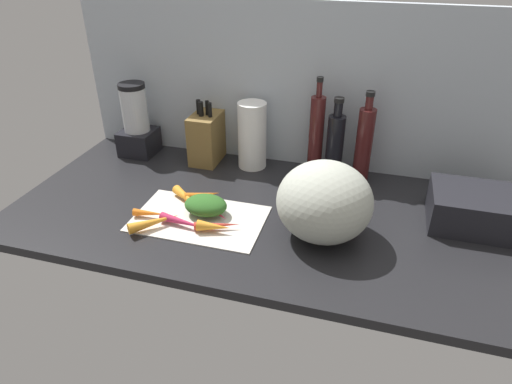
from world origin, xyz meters
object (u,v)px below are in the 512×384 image
cutting_board (199,218)px  blender_appliance (137,124)px  carrot_7 (214,211)px  bottle_1 (335,146)px  knife_block (206,138)px  carrot_5 (217,225)px  dish_rack (475,209)px  winter_squash (324,202)px  carrot_3 (202,195)px  bottle_0 (316,135)px  bottle_2 (364,144)px  carrot_4 (189,200)px  paper_towel_roll (252,135)px  carrot_0 (183,222)px  carrot_6 (154,222)px  carrot_1 (150,213)px  carrot_2 (214,227)px

cutting_board → blender_appliance: bearing=137.1°
carrot_7 → bottle_1: bearing=48.0°
carrot_7 → knife_block: (-16.95, 37.50, 7.83)cm
carrot_5 → dish_rack: dish_rack is taller
cutting_board → bottle_1: bearing=46.8°
winter_squash → carrot_3: bearing=168.3°
knife_block → blender_appliance: (-29.34, -1.11, 2.77)cm
winter_squash → dish_rack: (44.26, 18.93, -6.29)cm
carrot_7 → bottle_0: bearing=56.3°
bottle_2 → carrot_4: bearing=-147.8°
carrot_7 → bottle_1: bottle_1 is taller
carrot_3 → blender_appliance: 49.37cm
blender_appliance → paper_towel_roll: (47.81, 1.60, 0.14)cm
dish_rack → carrot_0: bearing=-162.5°
carrot_6 → paper_towel_roll: size_ratio=0.62×
knife_block → winter_squash: bearing=-36.4°
carrot_5 → bottle_0: bearing=64.4°
cutting_board → dish_rack: bearing=14.2°
carrot_4 → bottle_1: bearing=37.1°
cutting_board → dish_rack: size_ratio=1.53×
carrot_5 → carrot_7: same height
carrot_1 → carrot_2: (22.36, -2.05, 0.53)cm
blender_appliance → bottle_2: 89.14cm
cutting_board → winter_squash: winter_squash is taller
carrot_3 → winter_squash: 44.04cm
carrot_2 → carrot_7: bearing=110.3°
carrot_0 → knife_block: bearing=102.5°
carrot_1 → knife_block: knife_block is taller
bottle_1 → cutting_board: bearing=-133.2°
carrot_5 → carrot_4: bearing=142.2°
carrot_1 → dish_rack: dish_rack is taller
carrot_1 → carrot_3: bearing=51.4°
carrot_1 → bottle_1: bottle_1 is taller
carrot_3 → bottle_0: size_ratio=0.32×
carrot_5 → carrot_7: size_ratio=1.10×
bottle_2 → dish_rack: size_ratio=1.25×
paper_towel_roll → carrot_2: bearing=-87.8°
cutting_board → carrot_0: carrot_0 is taller
carrot_3 → carrot_4: (-3.06, -4.14, 0.07)cm
carrot_2 → carrot_5: (0.51, 1.75, -0.53)cm
carrot_6 → blender_appliance: (-31.14, 47.99, 10.09)cm
carrot_3 → bottle_1: size_ratio=0.38×
winter_squash → bottle_0: bottle_0 is taller
carrot_1 → winter_squash: bearing=6.5°
bottle_0 → carrot_7: bearing=-123.7°
carrot_5 → carrot_6: 19.48cm
carrot_3 → bottle_2: size_ratio=0.35×
carrot_0 → carrot_1: bearing=171.0°
blender_appliance → winter_squash: bearing=-24.6°
bottle_0 → bottle_2: size_ratio=1.09×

